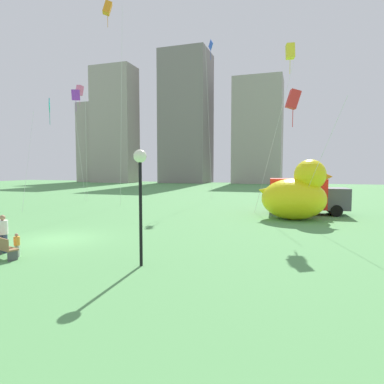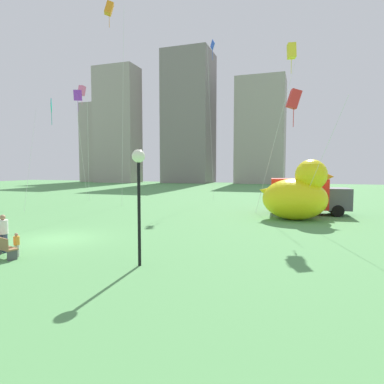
% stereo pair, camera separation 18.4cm
% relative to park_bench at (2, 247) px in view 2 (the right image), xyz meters
% --- Properties ---
extents(ground_plane, '(140.00, 140.00, 0.00)m').
position_rel_park_bench_xyz_m(ground_plane, '(-0.39, 3.72, -0.47)').
color(ground_plane, '#569653').
extents(park_bench, '(1.58, 0.89, 0.90)m').
position_rel_park_bench_xyz_m(park_bench, '(0.00, 0.00, 0.00)').
color(park_bench, olive).
rests_on(park_bench, ground).
extents(person_adult, '(0.41, 0.41, 1.66)m').
position_rel_park_bench_xyz_m(person_adult, '(-0.75, 0.74, 0.45)').
color(person_adult, '#38476B').
rests_on(person_adult, ground).
extents(person_child, '(0.24, 0.24, 0.99)m').
position_rel_park_bench_xyz_m(person_child, '(0.35, 0.40, 0.07)').
color(person_child, silver).
rests_on(person_child, ground).
extents(giant_inflatable_duck, '(5.21, 3.34, 4.31)m').
position_rel_park_bench_xyz_m(giant_inflatable_duck, '(11.31, 14.47, 1.37)').
color(giant_inflatable_duck, yellow).
rests_on(giant_inflatable_duck, ground).
extents(lamppost, '(0.49, 0.49, 4.38)m').
position_rel_park_bench_xyz_m(lamppost, '(5.85, 0.83, 2.96)').
color(lamppost, black).
rests_on(lamppost, ground).
extents(box_truck, '(6.15, 2.81, 2.85)m').
position_rel_park_bench_xyz_m(box_truck, '(12.03, 17.77, 0.98)').
color(box_truck, red).
rests_on(box_truck, ground).
extents(city_skyline, '(53.71, 14.61, 32.96)m').
position_rel_park_bench_xyz_m(city_skyline, '(-19.25, 70.28, 13.76)').
color(city_skyline, '#9E938C').
rests_on(city_skyline, ground).
extents(kite_teal, '(2.99, 3.49, 9.89)m').
position_rel_park_bench_xyz_m(kite_teal, '(-9.83, 14.08, 8.40)').
color(kite_teal, silver).
rests_on(kite_teal, ground).
extents(kite_yellow, '(3.01, 3.00, 13.28)m').
position_rel_park_bench_xyz_m(kite_yellow, '(10.59, 17.08, 12.15)').
color(kite_yellow, silver).
rests_on(kite_yellow, ground).
extents(kite_purple, '(1.73, 1.77, 12.03)m').
position_rel_park_bench_xyz_m(kite_purple, '(-11.17, 19.79, 10.87)').
color(kite_purple, silver).
rests_on(kite_purple, ground).
extents(kite_pink, '(1.27, 1.18, 13.34)m').
position_rel_park_bench_xyz_m(kite_pink, '(-13.05, 23.00, 12.17)').
color(kite_pink, silver).
rests_on(kite_pink, ground).
extents(kite_red, '(3.59, 3.45, 8.57)m').
position_rel_park_bench_xyz_m(kite_red, '(11.03, 11.45, 7.42)').
color(kite_red, silver).
rests_on(kite_red, ground).
extents(kite_blue, '(0.97, 1.07, 18.53)m').
position_rel_park_bench_xyz_m(kite_blue, '(1.42, 27.71, 16.29)').
color(kite_blue, silver).
rests_on(kite_blue, ground).
extents(kite_orange, '(2.10, 2.12, 18.86)m').
position_rel_park_bench_xyz_m(kite_orange, '(-5.44, 17.03, 17.58)').
color(kite_orange, silver).
rests_on(kite_orange, ground).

